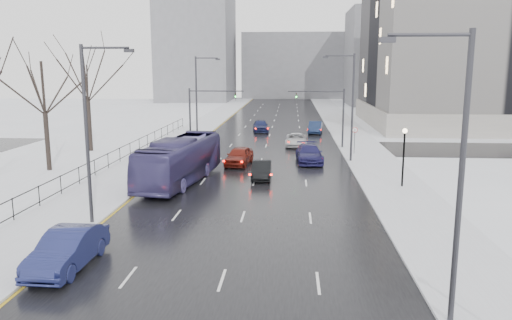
% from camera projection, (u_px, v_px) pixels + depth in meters
% --- Properties ---
extents(road, '(16.00, 150.00, 0.04)m').
position_uv_depth(road, '(270.00, 133.00, 66.91)').
color(road, black).
rests_on(road, ground).
extents(cross_road, '(130.00, 10.00, 0.04)m').
position_uv_depth(cross_road, '(266.00, 147.00, 55.15)').
color(cross_road, black).
rests_on(cross_road, ground).
extents(sidewalk_left, '(5.00, 150.00, 0.16)m').
position_uv_depth(sidewalk_left, '(193.00, 132.00, 67.64)').
color(sidewalk_left, silver).
rests_on(sidewalk_left, ground).
extents(sidewalk_right, '(5.00, 150.00, 0.16)m').
position_uv_depth(sidewalk_right, '(349.00, 134.00, 66.17)').
color(sidewalk_right, silver).
rests_on(sidewalk_right, ground).
extents(park_strip, '(14.00, 150.00, 0.12)m').
position_uv_depth(park_strip, '(125.00, 132.00, 68.31)').
color(park_strip, white).
rests_on(park_strip, ground).
extents(tree_park_d, '(8.75, 8.75, 12.50)m').
position_uv_depth(tree_park_d, '(50.00, 171.00, 42.67)').
color(tree_park_d, black).
rests_on(tree_park_d, ground).
extents(tree_park_e, '(9.45, 9.45, 13.50)m').
position_uv_depth(tree_park_e, '(91.00, 152.00, 52.50)').
color(tree_park_e, black).
rests_on(tree_park_e, ground).
extents(iron_fence, '(0.06, 70.00, 1.30)m').
position_uv_depth(iron_fence, '(84.00, 171.00, 38.25)').
color(iron_fence, black).
rests_on(iron_fence, sidewalk_left).
extents(streetlight_r_near, '(2.95, 0.25, 10.00)m').
position_uv_depth(streetlight_r_near, '(455.00, 166.00, 16.29)').
color(streetlight_r_near, '#2D2D33').
rests_on(streetlight_r_near, ground).
extents(streetlight_r_mid, '(2.95, 0.25, 10.00)m').
position_uv_depth(streetlight_r_mid, '(350.00, 102.00, 45.70)').
color(streetlight_r_mid, '#2D2D33').
rests_on(streetlight_r_mid, ground).
extents(streetlight_l_near, '(2.95, 0.25, 10.00)m').
position_uv_depth(streetlight_l_near, '(90.00, 126.00, 27.24)').
color(streetlight_l_near, '#2D2D33').
rests_on(streetlight_l_near, ground).
extents(streetlight_l_far, '(2.95, 0.25, 10.00)m').
position_uv_depth(streetlight_l_far, '(198.00, 94.00, 58.61)').
color(streetlight_l_far, '#2D2D33').
rests_on(streetlight_l_far, ground).
extents(lamppost_r_mid, '(0.36, 0.36, 4.28)m').
position_uv_depth(lamppost_r_mid, '(404.00, 149.00, 36.19)').
color(lamppost_r_mid, black).
rests_on(lamppost_r_mid, sidewalk_right).
extents(mast_signal_right, '(6.10, 0.33, 6.50)m').
position_uv_depth(mast_signal_right, '(333.00, 111.00, 53.88)').
color(mast_signal_right, '#2D2D33').
rests_on(mast_signal_right, ground).
extents(mast_signal_left, '(6.10, 0.33, 6.50)m').
position_uv_depth(mast_signal_left, '(199.00, 110.00, 54.91)').
color(mast_signal_left, '#2D2D33').
rests_on(mast_signal_left, ground).
extents(no_uturn_sign, '(0.60, 0.06, 2.70)m').
position_uv_depth(no_uturn_sign, '(355.00, 132.00, 50.16)').
color(no_uturn_sign, '#2D2D33').
rests_on(no_uturn_sign, sidewalk_right).
extents(civic_building, '(41.00, 31.00, 24.80)m').
position_uv_depth(civic_building, '(509.00, 50.00, 74.17)').
color(civic_building, gray).
rests_on(civic_building, ground).
extents(bldg_far_right, '(24.00, 20.00, 22.00)m').
position_uv_depth(bldg_far_right, '(400.00, 57.00, 116.85)').
color(bldg_far_right, slate).
rests_on(bldg_far_right, ground).
extents(bldg_far_left, '(18.00, 22.00, 28.00)m').
position_uv_depth(bldg_far_left, '(197.00, 46.00, 129.60)').
color(bldg_far_left, slate).
rests_on(bldg_far_left, ground).
extents(bldg_far_center, '(30.00, 18.00, 18.00)m').
position_uv_depth(bldg_far_center, '(296.00, 66.00, 143.41)').
color(bldg_far_center, slate).
rests_on(bldg_far_center, ground).
extents(sedan_left_near, '(1.97, 5.26, 1.72)m').
position_uv_depth(sedan_left_near, '(67.00, 249.00, 21.96)').
color(sedan_left_near, navy).
rests_on(sedan_left_near, road).
extents(bus, '(4.52, 12.64, 3.44)m').
position_uv_depth(bus, '(180.00, 160.00, 38.22)').
color(bus, '#3E376B').
rests_on(bus, road).
extents(sedan_center_near, '(2.59, 5.07, 1.65)m').
position_uv_depth(sedan_center_near, '(239.00, 156.00, 45.09)').
color(sedan_center_near, maroon).
rests_on(sedan_center_near, road).
extents(sedan_right_near, '(1.57, 4.28, 1.40)m').
position_uv_depth(sedan_right_near, '(262.00, 170.00, 39.56)').
color(sedan_right_near, black).
rests_on(sedan_right_near, road).
extents(sedan_right_cross, '(2.47, 5.19, 1.43)m').
position_uv_depth(sedan_right_cross, '(296.00, 140.00, 55.81)').
color(sedan_right_cross, silver).
rests_on(sedan_right_cross, road).
extents(sedan_right_far, '(2.62, 5.77, 1.64)m').
position_uv_depth(sedan_right_far, '(309.00, 154.00, 46.32)').
color(sedan_right_far, '#1B194D').
rests_on(sedan_right_far, road).
extents(sedan_center_far, '(2.54, 5.12, 1.68)m').
position_uv_depth(sedan_center_far, '(261.00, 126.00, 67.99)').
color(sedan_center_far, '#19204C').
rests_on(sedan_center_far, road).
extents(sedan_right_distant, '(2.18, 4.96, 1.59)m').
position_uv_depth(sedan_right_distant, '(315.00, 127.00, 66.59)').
color(sedan_right_distant, '#172445').
rests_on(sedan_right_distant, road).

